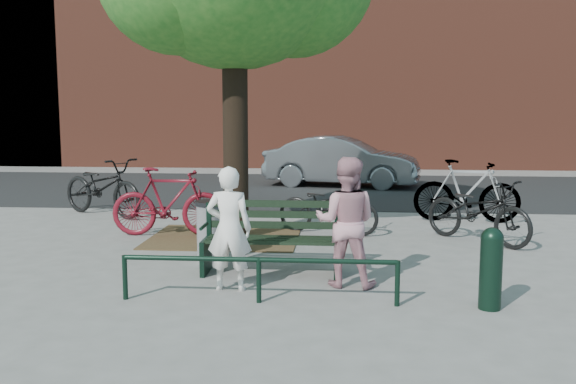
# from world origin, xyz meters

# --- Properties ---
(ground) EXTENTS (90.00, 90.00, 0.00)m
(ground) POSITION_xyz_m (0.00, 0.00, 0.00)
(ground) COLOR gray
(ground) RESTS_ON ground
(dirt_pit) EXTENTS (2.40, 2.00, 0.02)m
(dirt_pit) POSITION_xyz_m (-1.00, 2.20, 0.01)
(dirt_pit) COLOR brown
(dirt_pit) RESTS_ON ground
(road) EXTENTS (40.00, 7.00, 0.01)m
(road) POSITION_xyz_m (0.00, 8.50, 0.01)
(road) COLOR black
(road) RESTS_ON ground
(park_bench) EXTENTS (1.74, 0.54, 0.97)m
(park_bench) POSITION_xyz_m (-0.00, 0.08, 0.48)
(park_bench) COLOR black
(park_bench) RESTS_ON ground
(guard_railing) EXTENTS (3.06, 0.06, 0.51)m
(guard_railing) POSITION_xyz_m (0.00, -1.20, 0.40)
(guard_railing) COLOR black
(guard_railing) RESTS_ON ground
(person_left) EXTENTS (0.54, 0.36, 1.46)m
(person_left) POSITION_xyz_m (-0.40, -0.73, 0.73)
(person_left) COLOR white
(person_left) RESTS_ON ground
(person_right) EXTENTS (0.83, 0.69, 1.55)m
(person_right) POSITION_xyz_m (0.95, -0.44, 0.77)
(person_right) COLOR #C58893
(person_right) RESTS_ON ground
(bollard) EXTENTS (0.24, 0.24, 0.88)m
(bollard) POSITION_xyz_m (2.47, -1.22, 0.47)
(bollard) COLOR black
(bollard) RESTS_ON ground
(litter_bin) EXTENTS (0.41, 0.41, 0.84)m
(litter_bin) POSITION_xyz_m (-0.92, 0.68, 0.42)
(litter_bin) COLOR gray
(litter_bin) RESTS_ON ground
(bicycle_a) EXTENTS (2.26, 1.76, 1.14)m
(bicycle_a) POSITION_xyz_m (-3.77, 4.15, 0.57)
(bicycle_a) COLOR black
(bicycle_a) RESTS_ON ground
(bicycle_b) EXTENTS (1.92, 0.63, 1.14)m
(bicycle_b) POSITION_xyz_m (-1.94, 2.30, 0.57)
(bicycle_b) COLOR maroon
(bicycle_b) RESTS_ON ground
(bicycle_c) EXTENTS (1.85, 1.10, 0.92)m
(bicycle_c) POSITION_xyz_m (0.68, 2.72, 0.46)
(bicycle_c) COLOR black
(bicycle_c) RESTS_ON ground
(bicycle_d) EXTENTS (1.99, 0.80, 1.16)m
(bicycle_d) POSITION_xyz_m (3.22, 4.03, 0.58)
(bicycle_d) COLOR gray
(bicycle_d) RESTS_ON ground
(bicycle_e) EXTENTS (1.80, 1.86, 1.01)m
(bicycle_e) POSITION_xyz_m (3.05, 2.20, 0.50)
(bicycle_e) COLOR black
(bicycle_e) RESTS_ON ground
(parked_car) EXTENTS (4.27, 2.14, 1.34)m
(parked_car) POSITION_xyz_m (0.92, 9.19, 0.67)
(parked_car) COLOR slate
(parked_car) RESTS_ON ground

